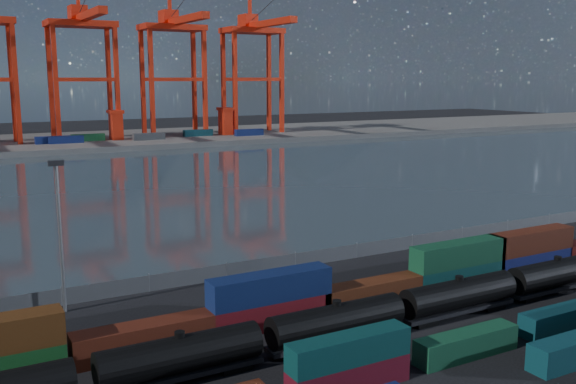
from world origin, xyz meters
TOP-DOWN VIEW (x-y plane):
  - ground at (0.00, 0.00)m, footprint 700.00×700.00m
  - harbor_water at (0.00, 105.00)m, footprint 700.00×700.00m
  - far_quay at (0.00, 210.00)m, footprint 700.00×70.00m
  - container_row_south at (-5.48, -9.42)m, footprint 139.96×2.34m
  - container_row_mid at (11.65, -3.71)m, footprint 140.44×2.21m
  - container_row_north at (-10.34, 11.27)m, footprint 142.42×2.67m
  - tanker_string at (6.43, 4.21)m, footprint 107.46×3.11m
  - waterfront_fence at (-0.00, 28.00)m, footprint 160.12×0.12m
  - yard_light_mast at (-30.00, 26.00)m, footprint 1.60×0.40m
  - gantry_cranes at (-7.50, 203.29)m, footprint 199.74×47.50m
  - quay_containers at (-11.00, 195.46)m, footprint 172.58×10.99m
  - straddle_carriers at (-2.50, 200.00)m, footprint 140.00×7.00m

SIDE VIEW (x-z plane):
  - ground at x=0.00m, z-range 0.00..0.00m
  - harbor_water at x=0.00m, z-range 0.01..0.01m
  - far_quay at x=0.00m, z-range 0.00..2.00m
  - waterfront_fence at x=0.00m, z-range -0.10..2.10m
  - container_row_mid at x=11.65m, z-range -0.81..3.89m
  - container_row_south at x=-5.48m, z-range -0.36..4.62m
  - container_row_north at x=-10.34m, z-range -0.66..5.03m
  - tanker_string at x=6.43m, z-range 0.01..4.45m
  - quay_containers at x=-11.00m, z-range 2.00..4.60m
  - straddle_carriers at x=-2.50m, z-range 2.27..13.37m
  - yard_light_mast at x=-30.00m, z-range 1.00..17.60m
  - gantry_cranes at x=-7.50m, z-range 7.27..71.59m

